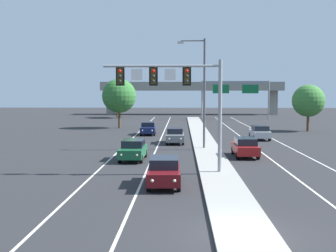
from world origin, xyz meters
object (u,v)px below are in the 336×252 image
Objects in this scene: car_oncoming_grey at (175,135)px; tree_far_left_a at (119,102)px; street_lamp_median at (202,87)px; highway_sign_gantry at (236,88)px; car_oncoming_green at (133,150)px; tree_far_left_b at (119,96)px; car_receding_silver at (260,132)px; tree_far_right_a at (308,101)px; overhead_signal_mast at (178,89)px; tree_far_left_c at (117,100)px; car_receding_red at (245,147)px; car_oncoming_darkred at (164,171)px; car_oncoming_navy at (148,128)px.

car_oncoming_grey is 0.87× the size of tree_far_left_a.
street_lamp_median is 0.75× the size of highway_sign_gantry.
tree_far_left_b is (-5.38, 29.69, 3.91)m from car_oncoming_green.
car_receding_silver is 0.71× the size of tree_far_right_a.
car_oncoming_grey is at bearing 91.63° from overhead_signal_mast.
tree_far_left_c reaches higher than car_oncoming_grey.
street_lamp_median is 11.99m from car_receding_silver.
street_lamp_median is at bearing -100.93° from highway_sign_gantry.
highway_sign_gantry reaches higher than car_receding_red.
car_receding_red is 0.80× the size of tree_far_left_c.
overhead_signal_mast is 12.13m from street_lamp_median.
car_oncoming_green is 0.80× the size of tree_far_left_c.
tree_far_right_a is at bearing -45.18° from tree_far_left_c.
tree_far_left_a is (-23.19, 1.90, -2.78)m from highway_sign_gantry.
street_lamp_median is 1.58× the size of tree_far_right_a.
tree_far_left_c is at bearing 99.76° from car_oncoming_green.
street_lamp_median is 25.77m from tree_far_left_b.
tree_far_left_b is (-14.37, 27.75, 3.91)m from car_receding_red.
overhead_signal_mast is 17.22m from car_oncoming_grey.
overhead_signal_mast is 60.21m from tree_far_left_a.
tree_far_left_b is at bearing -132.19° from highway_sign_gantry.
tree_far_left_c is at bearing 118.26° from car_receding_silver.
car_receding_red is 0.62× the size of tree_far_left_b.
car_receding_red is 1.00× the size of car_receding_silver.
highway_sign_gantry reaches higher than tree_far_left_b.
car_oncoming_darkred is at bearing -102.59° from overhead_signal_mast.
tree_far_right_a is (20.89, 25.38, 3.30)m from car_oncoming_green.
overhead_signal_mast is 1.69× the size of car_oncoming_grey.
overhead_signal_mast is 8.08m from car_oncoming_green.
car_oncoming_navy is 11.58m from tree_far_left_b.
tree_far_left_b is at bearing 140.40° from car_receding_silver.
car_oncoming_darkred is at bearing -83.81° from car_oncoming_navy.
overhead_signal_mast is at bearing -81.25° from car_oncoming_navy.
tree_far_left_b is (-8.47, 18.66, 3.91)m from car_oncoming_grey.
tree_far_left_b is (-11.02, 23.28, -1.06)m from street_lamp_median.
car_oncoming_darkred is 0.87× the size of tree_far_left_a.
street_lamp_median reaches higher than tree_far_left_c.
tree_far_left_b is (-8.94, 35.23, -0.78)m from overhead_signal_mast.
street_lamp_median is 1.38× the size of tree_far_left_b.
car_oncoming_green is at bearing -129.45° from tree_far_right_a.
tree_far_right_a reaches higher than tree_far_left_a.
tree_far_left_c is at bearing 168.97° from highway_sign_gantry.
tree_far_left_c is (-23.98, 4.68, -2.51)m from highway_sign_gantry.
tree_far_left_c is (-18.64, 54.18, 2.83)m from car_receding_red.
car_oncoming_navy and car_receding_silver have the same top height.
car_oncoming_navy is 22.18m from tree_far_right_a.
car_oncoming_green is 1.00× the size of car_oncoming_grey.
car_oncoming_grey is at bearing 74.37° from car_oncoming_green.
car_oncoming_navy is at bearing -75.71° from tree_far_left_a.
car_oncoming_darkred is 61.80m from highway_sign_gantry.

